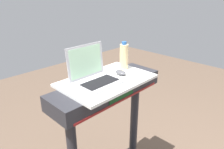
# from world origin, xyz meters

# --- Properties ---
(desk_board) EXTENTS (0.66, 0.43, 0.02)m
(desk_board) POSITION_xyz_m (0.00, 0.70, 1.07)
(desk_board) COLOR white
(desk_board) RESTS_ON treadmill_base
(laptop) EXTENTS (0.31, 0.26, 0.25)m
(laptop) POSITION_xyz_m (-0.10, 0.72, 1.14)
(laptop) COLOR #B7B7BC
(laptop) RESTS_ON desk_board
(computer_mouse) EXTENTS (0.07, 0.11, 0.03)m
(computer_mouse) POSITION_xyz_m (0.13, 0.69, 1.10)
(computer_mouse) COLOR #4C4C51
(computer_mouse) RESTS_ON desk_board
(water_bottle) EXTENTS (0.07, 0.07, 0.22)m
(water_bottle) POSITION_xyz_m (0.24, 0.75, 1.19)
(water_bottle) COLOR beige
(water_bottle) RESTS_ON desk_board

